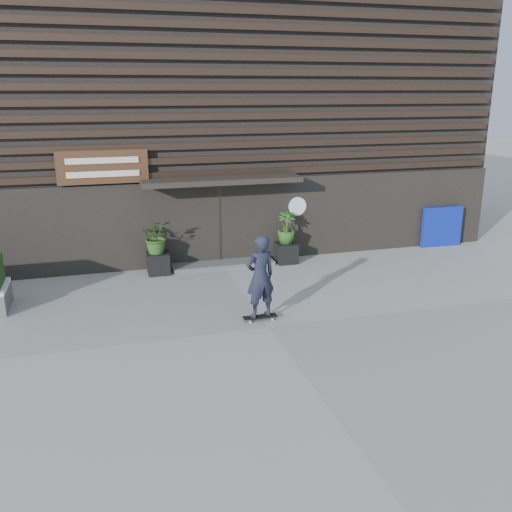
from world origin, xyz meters
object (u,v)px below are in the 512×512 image
object	(u,v)px
planter_pot_right	(286,253)
skateboarder	(260,277)
planter_pot_left	(158,263)
blue_tarp	(442,227)

from	to	relation	value
planter_pot_right	skateboarder	distance (m)	4.48
planter_pot_left	skateboarder	bearing A→B (deg)	-65.16
planter_pot_right	blue_tarp	bearing A→B (deg)	3.12
planter_pot_left	planter_pot_right	bearing A→B (deg)	0.00
planter_pot_right	skateboarder	bearing A→B (deg)	-116.49
planter_pot_right	skateboarder	world-z (taller)	skateboarder
planter_pot_left	skateboarder	world-z (taller)	skateboarder
planter_pot_left	skateboarder	xyz separation A→B (m)	(1.83, -3.95, 0.73)
planter_pot_left	planter_pot_right	size ratio (longest dim) A/B	1.00
planter_pot_right	skateboarder	xyz separation A→B (m)	(-1.97, -3.95, 0.73)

